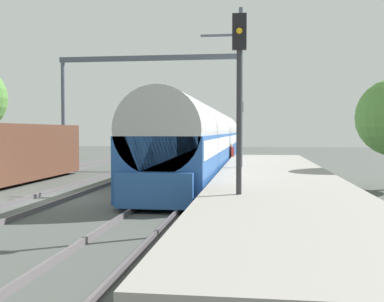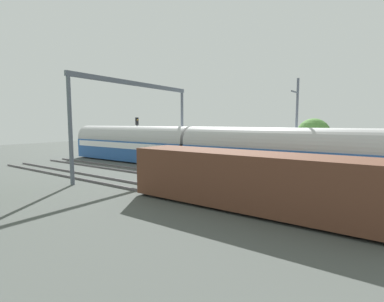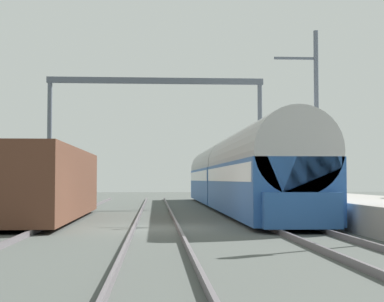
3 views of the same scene
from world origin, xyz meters
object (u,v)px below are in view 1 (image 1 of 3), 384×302
person_crossing (231,154)px  railway_signal_far (241,123)px  passenger_train (207,140)px  catenary_gantry (149,86)px  railway_signal_near (239,93)px

person_crossing → railway_signal_far: 9.70m
passenger_train → person_crossing: passenger_train is taller
person_crossing → catenary_gantry: catenary_gantry is taller
passenger_train → railway_signal_near: size_ratio=5.99×
passenger_train → catenary_gantry: 6.28m
person_crossing → railway_signal_far: size_ratio=0.35×
person_crossing → passenger_train: bearing=38.2°
passenger_train → catenary_gantry: bearing=150.3°
passenger_train → catenary_gantry: catenary_gantry is taller
railway_signal_near → railway_signal_far: bearing=91.5°
railway_signal_near → railway_signal_far: (-0.71, 27.58, -0.28)m
railway_signal_near → railway_signal_far: 27.60m
passenger_train → railway_signal_far: size_ratio=6.60×
passenger_train → railway_signal_far: (1.92, 9.20, 1.22)m
railway_signal_near → catenary_gantry: 22.15m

